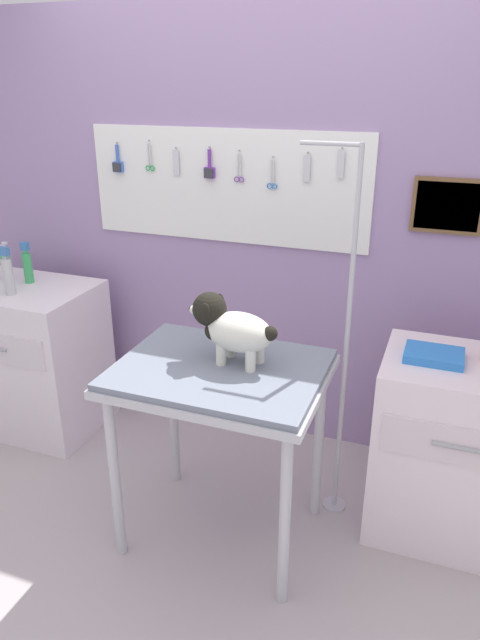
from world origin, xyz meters
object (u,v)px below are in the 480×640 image
object	(u,v)px
grooming_arm	(343,359)
grooming_table	(220,387)
dog	(231,327)
counter_left	(29,357)
cabinet_right	(454,449)

from	to	relation	value
grooming_arm	grooming_table	bearing A→B (deg)	-141.37
dog	grooming_table	bearing A→B (deg)	-113.25
grooming_table	dog	bearing A→B (deg)	66.75
grooming_arm	counter_left	world-z (taller)	grooming_arm
grooming_table	counter_left	size ratio (longest dim) A/B	0.99
counter_left	cabinet_right	xyz separation A→B (m)	(2.36, -0.08, -0.01)
grooming_arm	dog	bearing A→B (deg)	-144.76
dog	counter_left	xyz separation A→B (m)	(-1.43, 0.42, -0.58)
grooming_table	grooming_arm	xyz separation A→B (m)	(0.44, 0.35, 0.04)
grooming_arm	cabinet_right	world-z (taller)	grooming_arm
grooming_arm	counter_left	bearing A→B (deg)	176.05
grooming_table	grooming_arm	world-z (taller)	grooming_arm
grooming_table	grooming_arm	distance (m)	0.56
grooming_arm	cabinet_right	distance (m)	0.64
dog	counter_left	world-z (taller)	dog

